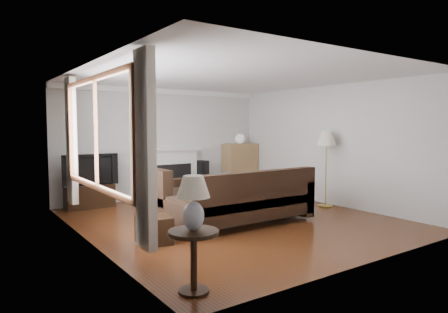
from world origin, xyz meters
TOP-DOWN VIEW (x-y plane):
  - room at (0.00, 0.00)m, footprint 5.10×5.60m
  - window at (-2.45, -0.20)m, footprint 0.12×2.74m
  - curtain_near at (-2.40, -1.72)m, footprint 0.10×0.35m
  - curtain_far at (-2.40, 1.32)m, footprint 0.10×0.35m
  - fireplace at (0.15, 2.64)m, footprint 1.40×0.26m
  - tv_stand at (-1.79, 2.50)m, footprint 0.93×0.42m
  - television at (-1.79, 2.50)m, footprint 1.09×0.14m
  - speaker_left at (-0.64, 2.54)m, footprint 0.34×0.37m
  - speaker_right at (0.91, 2.55)m, footprint 0.27×0.31m
  - bookshelf at (2.03, 2.51)m, footprint 0.87×0.42m
  - globe_lamp at (2.03, 2.51)m, footprint 0.25×0.25m
  - sectional_sofa at (-0.07, -0.35)m, footprint 2.69×1.96m
  - coffee_table at (-0.26, 1.13)m, footprint 1.38×1.08m
  - footstool at (-1.77, -0.52)m, footprint 0.51×0.51m
  - floor_lamp at (2.22, -0.15)m, footprint 0.48×0.48m
  - side_table at (-2.15, -2.28)m, footprint 0.50×0.50m
  - table_lamp at (-2.15, -2.28)m, footprint 0.33×0.33m

SIDE VIEW (x-z plane):
  - footstool at x=-1.77m, z-range 0.00..0.38m
  - tv_stand at x=-1.79m, z-range 0.00..0.47m
  - coffee_table at x=-0.26m, z-range 0.00..0.48m
  - side_table at x=-2.15m, z-range 0.00..0.63m
  - speaker_right at x=0.91m, z-range 0.00..0.82m
  - sectional_sofa at x=-0.07m, z-range 0.00..0.87m
  - speaker_left at x=-0.64m, z-range 0.00..0.89m
  - fireplace at x=0.15m, z-range 0.00..1.15m
  - bookshelf at x=2.03m, z-range 0.00..1.20m
  - floor_lamp at x=2.22m, z-range 0.00..1.54m
  - television at x=-1.79m, z-range 0.47..1.10m
  - table_lamp at x=-2.15m, z-range 0.63..1.16m
  - room at x=0.00m, z-range -0.02..2.52m
  - globe_lamp at x=2.03m, z-range 1.20..1.45m
  - curtain_near at x=-2.40m, z-range 0.35..2.45m
  - curtain_far at x=-2.40m, z-range 0.35..2.45m
  - window at x=-2.45m, z-range 0.78..2.32m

